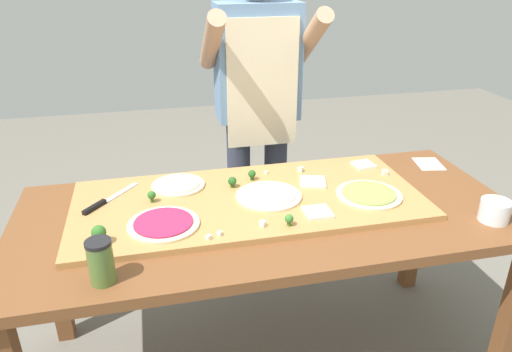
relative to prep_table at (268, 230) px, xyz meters
name	(u,v)px	position (x,y,z in m)	size (l,w,h in m)	color
prep_table	(268,230)	(0.00, 0.00, 0.00)	(1.89, 0.84, 0.76)	brown
cutting_board	(249,200)	(-0.06, 0.07, 0.10)	(1.35, 0.60, 0.02)	#B27F47
chefs_knife	(104,202)	(-0.61, 0.15, 0.12)	(0.20, 0.24, 0.02)	#B7BABF
pizza_whole_cheese_artichoke	(178,185)	(-0.32, 0.24, 0.12)	(0.22, 0.22, 0.02)	beige
pizza_whole_white_garlic	(269,196)	(0.02, 0.06, 0.12)	(0.26, 0.26, 0.02)	beige
pizza_whole_pesto_green	(369,194)	(0.40, -0.02, 0.12)	(0.26, 0.26, 0.02)	beige
pizza_whole_beet_magenta	(163,224)	(-0.39, -0.07, 0.12)	(0.25, 0.25, 0.02)	beige
pizza_slice_far_right	(313,182)	(0.23, 0.14, 0.12)	(0.10, 0.10, 0.01)	silver
pizza_slice_center	(364,165)	(0.51, 0.26, 0.12)	(0.09, 0.09, 0.01)	silver
pizza_slice_far_left	(318,212)	(0.16, -0.11, 0.12)	(0.10, 0.10, 0.01)	silver
broccoli_floret_front_right	(152,195)	(-0.43, 0.12, 0.14)	(0.03, 0.03, 0.05)	#366618
broccoli_floret_back_right	(232,181)	(-0.10, 0.18, 0.14)	(0.04, 0.04, 0.05)	#2C5915
broccoli_floret_center_right	(99,233)	(-0.60, -0.14, 0.15)	(0.05, 0.05, 0.07)	#366618
broccoli_floret_front_mid	(252,174)	(-0.01, 0.23, 0.14)	(0.03, 0.03, 0.04)	#2C5915
broccoli_floret_center_left	(289,219)	(0.03, -0.17, 0.14)	(0.03, 0.03, 0.04)	#3F7220
cheese_crumble_a	(301,169)	(0.21, 0.26, 0.12)	(0.02, 0.02, 0.02)	silver
cheese_crumble_b	(220,233)	(-0.21, -0.17, 0.12)	(0.01, 0.01, 0.01)	white
cheese_crumble_c	(385,172)	(0.56, 0.15, 0.12)	(0.02, 0.02, 0.02)	silver
cheese_crumble_d	(263,224)	(-0.06, -0.15, 0.12)	(0.02, 0.02, 0.02)	white
cheese_crumble_e	(209,237)	(-0.25, -0.19, 0.12)	(0.02, 0.02, 0.02)	white
cheese_crumble_f	(266,172)	(0.06, 0.28, 0.12)	(0.01, 0.01, 0.01)	white
flour_cup	(494,212)	(0.78, -0.26, 0.12)	(0.11, 0.11, 0.08)	white
sauce_jar	(101,262)	(-0.58, -0.32, 0.16)	(0.08, 0.08, 0.14)	#517033
recipe_note	(429,164)	(0.84, 0.26, 0.09)	(0.11, 0.15, 0.00)	white
cook_center	(258,99)	(0.12, 0.70, 0.33)	(0.54, 0.39, 1.67)	#333847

